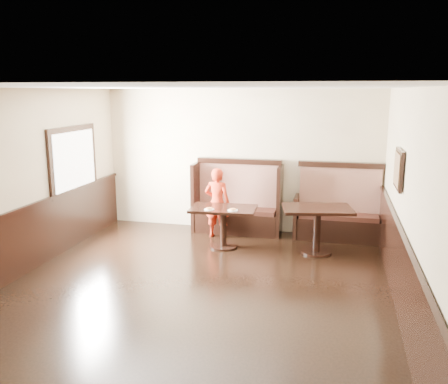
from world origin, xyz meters
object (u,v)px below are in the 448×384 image
(booth_main, at_px, (238,206))
(booth_neighbor, at_px, (338,214))
(table_main, at_px, (223,217))
(table_neighbor, at_px, (317,219))
(child, at_px, (217,203))

(booth_main, height_order, booth_neighbor, same)
(booth_main, xyz_separation_m, table_main, (-0.04, -1.01, 0.03))
(booth_main, height_order, table_main, booth_main)
(booth_neighbor, xyz_separation_m, table_neighbor, (-0.36, -0.91, 0.12))
(booth_neighbor, bearing_deg, booth_main, 179.95)
(table_neighbor, bearing_deg, booth_main, 139.15)
(booth_main, distance_m, table_main, 1.02)
(table_neighbor, xyz_separation_m, child, (-1.89, 0.46, 0.07))
(table_main, xyz_separation_m, table_neighbor, (1.64, 0.10, 0.04))
(booth_main, bearing_deg, table_main, -92.48)
(table_neighbor, distance_m, child, 1.95)
(booth_main, xyz_separation_m, child, (-0.30, -0.45, 0.15))
(booth_neighbor, distance_m, child, 2.30)
(booth_main, bearing_deg, table_neighbor, -29.85)
(table_main, xyz_separation_m, child, (-0.26, 0.56, 0.11))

